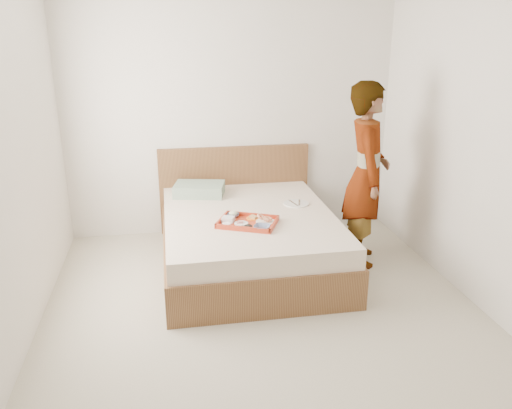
{
  "coord_description": "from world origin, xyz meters",
  "views": [
    {
      "loc": [
        -0.7,
        -3.44,
        2.18
      ],
      "look_at": [
        0.07,
        0.9,
        0.65
      ],
      "focal_mm": 36.05,
      "sensor_mm": 36.0,
      "label": 1
    }
  ],
  "objects_px": {
    "bed": "(249,240)",
    "person": "(366,175)",
    "dinner_plate": "(296,204)",
    "tray": "(248,222)"
  },
  "relations": [
    {
      "from": "bed",
      "to": "person",
      "type": "bearing_deg",
      "value": -3.53
    },
    {
      "from": "dinner_plate",
      "to": "person",
      "type": "bearing_deg",
      "value": -22.42
    },
    {
      "from": "tray",
      "to": "dinner_plate",
      "type": "height_order",
      "value": "tray"
    },
    {
      "from": "bed",
      "to": "dinner_plate",
      "type": "height_order",
      "value": "dinner_plate"
    },
    {
      "from": "dinner_plate",
      "to": "person",
      "type": "xyz_separation_m",
      "value": [
        0.6,
        -0.25,
        0.33
      ]
    },
    {
      "from": "bed",
      "to": "dinner_plate",
      "type": "distance_m",
      "value": 0.6
    },
    {
      "from": "person",
      "to": "tray",
      "type": "bearing_deg",
      "value": 116.31
    },
    {
      "from": "tray",
      "to": "dinner_plate",
      "type": "bearing_deg",
      "value": 63.69
    },
    {
      "from": "bed",
      "to": "dinner_plate",
      "type": "relative_size",
      "value": 8.11
    },
    {
      "from": "bed",
      "to": "dinner_plate",
      "type": "xyz_separation_m",
      "value": [
        0.5,
        0.18,
        0.27
      ]
    }
  ]
}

